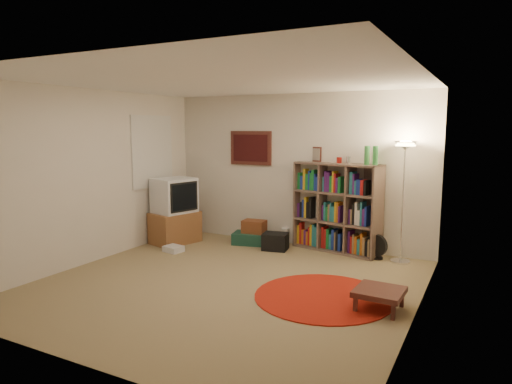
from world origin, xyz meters
TOP-DOWN VIEW (x-y plane):
  - room at (-0.05, 0.05)m, footprint 4.54×4.54m
  - bookshelf at (0.72, 2.16)m, footprint 1.45×0.68m
  - floor_lamp at (1.76, 1.97)m, footprint 0.40×0.40m
  - floor_fan at (1.42, 1.97)m, footprint 0.33×0.22m
  - tv_stand at (-1.86, 1.38)m, footprint 0.71×0.87m
  - dvd_box at (-1.53, 0.90)m, footprint 0.32×0.28m
  - suitcase at (-0.67, 1.90)m, footprint 0.67×0.52m
  - wicker_basket at (-0.62, 1.92)m, footprint 0.40×0.30m
  - duffel_bag at (-0.15, 1.76)m, footprint 0.44×0.39m
  - paper_towel at (-0.17, 2.20)m, footprint 0.16×0.16m
  - red_rug at (1.23, 0.13)m, footprint 1.60×1.60m
  - side_table at (1.88, 0.06)m, footprint 0.52×0.52m

SIDE VIEW (x-z plane):
  - red_rug at x=1.23m, z-range 0.00..0.01m
  - dvd_box at x=-1.53m, z-range 0.00..0.09m
  - suitcase at x=-0.67m, z-range 0.00..0.19m
  - paper_towel at x=-0.17m, z-range 0.00..0.26m
  - duffel_bag at x=-0.15m, z-range 0.00..0.27m
  - floor_fan at x=1.42m, z-range 0.00..0.38m
  - side_table at x=1.88m, z-range 0.08..0.30m
  - wicker_basket at x=-0.62m, z-range 0.19..0.41m
  - tv_stand at x=-1.86m, z-range -0.02..1.09m
  - bookshelf at x=0.72m, z-range -0.16..1.52m
  - room at x=-0.05m, z-range -0.01..2.53m
  - floor_lamp at x=1.76m, z-range 0.58..2.34m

